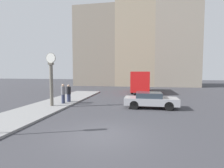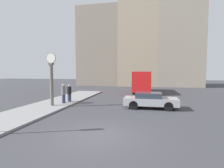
% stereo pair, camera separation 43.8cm
% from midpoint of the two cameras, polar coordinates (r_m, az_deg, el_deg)
% --- Properties ---
extents(ground_plane, '(120.00, 120.00, 0.00)m').
position_cam_midpoint_polar(ground_plane, '(8.71, -5.11, -16.33)').
color(ground_plane, '#38383D').
extents(sidewalk_corner, '(3.65, 19.06, 0.13)m').
position_cam_midpoint_polar(sidewalk_corner, '(17.75, -18.01, -5.79)').
color(sidewalk_corner, gray).
rests_on(sidewalk_corner, ground_plane).
extents(building_row, '(25.91, 5.00, 18.20)m').
position_cam_midpoint_polar(building_row, '(38.42, 6.93, 12.41)').
color(building_row, gray).
rests_on(building_row, ground_plane).
extents(sedan_car, '(4.34, 1.80, 1.31)m').
position_cam_midpoint_polar(sedan_car, '(14.90, 11.60, -5.09)').
color(sedan_car, '#9E9EA3').
rests_on(sedan_car, ground_plane).
extents(bus_distant, '(2.44, 7.52, 3.05)m').
position_cam_midpoint_polar(bus_distant, '(25.91, 8.79, 1.10)').
color(bus_distant, red).
rests_on(bus_distant, ground_plane).
extents(street_clock, '(0.87, 0.36, 4.48)m').
position_cam_midpoint_polar(street_clock, '(15.72, -19.97, 1.51)').
color(street_clock, '#666056').
rests_on(street_clock, sidewalk_corner).
extents(pedestrian_grey_jacket, '(0.37, 0.37, 1.79)m').
position_cam_midpoint_polar(pedestrian_grey_jacket, '(16.70, -16.39, -3.05)').
color(pedestrian_grey_jacket, '#2D334C').
rests_on(pedestrian_grey_jacket, sidewalk_corner).
extents(pedestrian_black_jacket, '(0.42, 0.42, 1.66)m').
position_cam_midpoint_polar(pedestrian_black_jacket, '(17.45, -14.66, -2.97)').
color(pedestrian_black_jacket, '#2D334C').
rests_on(pedestrian_black_jacket, sidewalk_corner).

